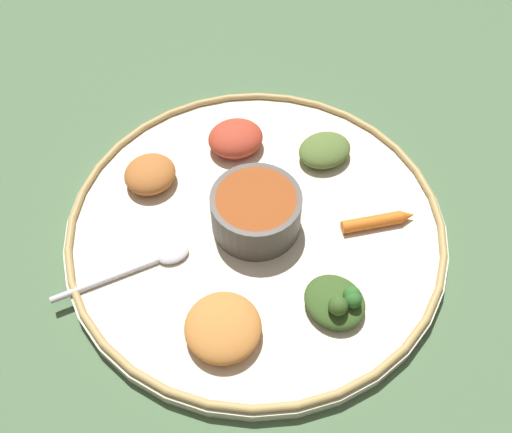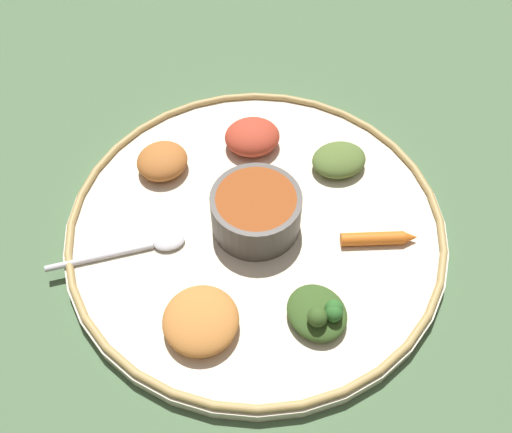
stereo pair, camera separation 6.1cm
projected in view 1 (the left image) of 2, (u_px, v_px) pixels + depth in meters
The scene contains 11 objects.
ground_plane at pixel (256, 232), 0.64m from camera, with size 2.40×2.40×0.00m, color #4C6B47.
platter at pixel (256, 228), 0.63m from camera, with size 0.42×0.42×0.02m, color beige.
platter_rim at pixel (256, 223), 0.62m from camera, with size 0.41×0.41×0.01m, color tan.
center_bowl at pixel (256, 211), 0.61m from camera, with size 0.10×0.10×0.05m.
spoon at pixel (145, 265), 0.59m from camera, with size 0.15×0.03×0.01m.
greens_pile at pixel (337, 302), 0.56m from camera, with size 0.08×0.08×0.04m.
carrot_near_spoon at pixel (377, 221), 0.62m from camera, with size 0.08×0.03×0.01m.
mound_berbere_red at pixel (236, 138), 0.68m from camera, with size 0.07×0.06×0.03m, color #B73D28.
mound_squash at pixel (223, 327), 0.54m from camera, with size 0.08×0.07×0.03m, color #C67A38.
mound_collards at pixel (325, 150), 0.67m from camera, with size 0.06×0.05×0.02m, color #567033.
mound_chickpea at pixel (150, 174), 0.65m from camera, with size 0.06×0.06×0.03m, color #B2662D.
Camera 1 is at (-0.13, -0.33, 0.53)m, focal length 39.98 mm.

